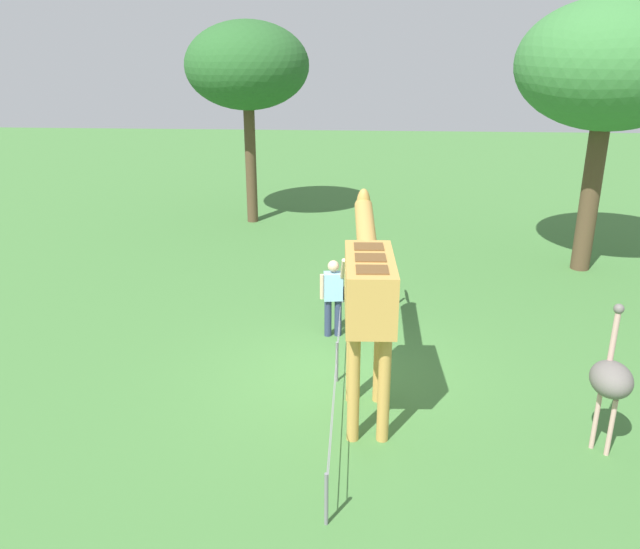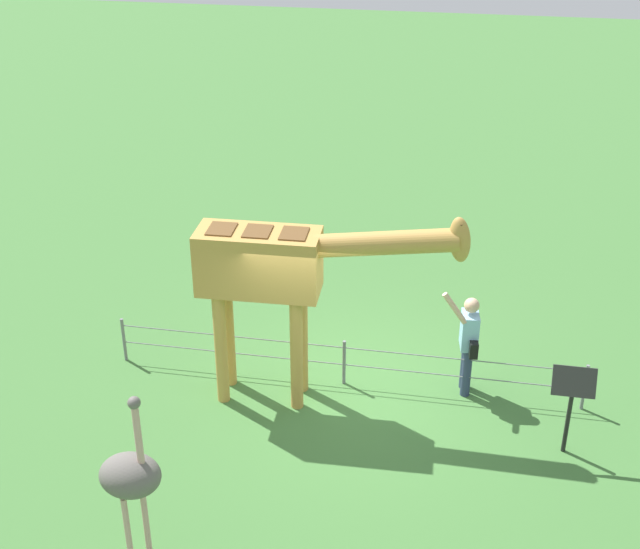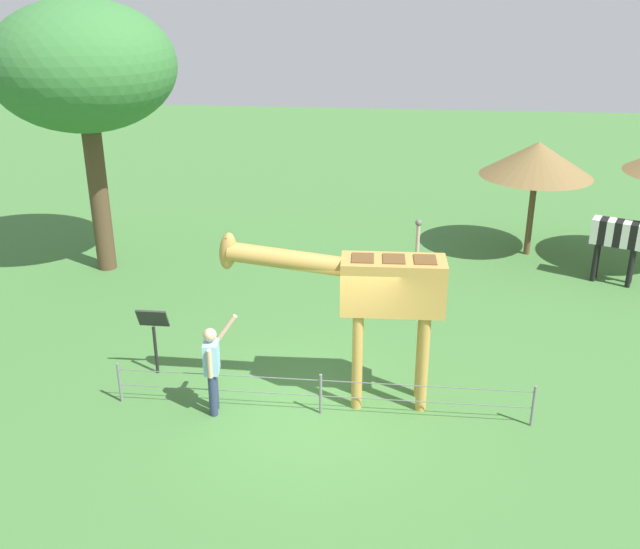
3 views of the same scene
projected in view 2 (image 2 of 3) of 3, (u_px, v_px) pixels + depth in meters
ground_plane at (341, 392)px, 12.89m from camera, size 60.00×60.00×0.00m
giraffe at (281, 271)px, 11.83m from camera, size 3.74×0.76×3.07m
visitor at (468, 340)px, 12.49m from camera, size 0.58×0.58×1.75m
ostrich at (131, 476)px, 9.47m from camera, size 0.70×0.56×2.25m
info_sign at (572, 393)px, 11.23m from camera, size 0.56×0.21×1.32m
wire_fence at (344, 361)px, 12.90m from camera, size 7.05×0.05×0.75m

